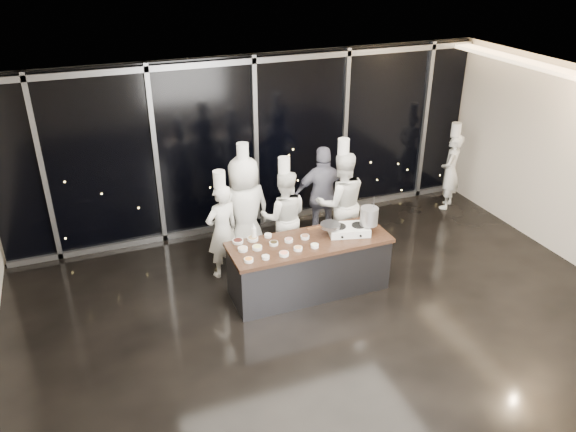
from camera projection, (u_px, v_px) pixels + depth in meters
name	position (u px, v px, depth m)	size (l,w,h in m)	color
ground	(333.00, 324.00, 8.07)	(9.00, 9.00, 0.00)	black
room_shell	(352.00, 178.00, 7.12)	(9.02, 7.02, 3.21)	beige
window_wall	(255.00, 144.00, 10.20)	(8.90, 0.11, 3.20)	black
demo_counter	(309.00, 266.00, 8.62)	(2.46, 0.86, 0.90)	#39393E
stove	(349.00, 230.00, 8.60)	(0.69, 0.52, 0.14)	silver
frying_pan	(330.00, 225.00, 8.50)	(0.56, 0.37, 0.05)	gray
stock_pot	(369.00, 216.00, 8.53)	(0.27, 0.27, 0.27)	#B1B1B4
prep_bowls	(269.00, 245.00, 8.23)	(1.15, 0.75, 0.05)	white
squeeze_bottle	(254.00, 232.00, 8.39)	(0.07, 0.07, 0.27)	white
chef_far_left	(222.00, 230.00, 8.90)	(0.67, 0.55, 1.82)	silver
chef_left	(245.00, 211.00, 9.18)	(1.04, 0.80, 2.13)	silver
chef_center	(284.00, 217.00, 9.29)	(0.95, 0.83, 1.87)	silver
guest	(323.00, 196.00, 9.85)	(1.14, 0.70, 1.81)	#131334
chef_right	(341.00, 203.00, 9.54)	(0.99, 0.82, 2.06)	silver
chef_side	(450.00, 170.00, 11.19)	(0.67, 0.65, 1.78)	silver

